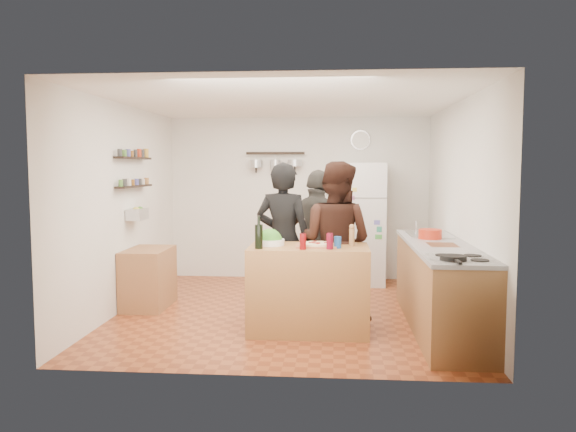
# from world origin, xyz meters

# --- Properties ---
(room_shell) EXTENTS (4.20, 4.20, 4.20)m
(room_shell) POSITION_xyz_m (0.00, 0.39, 1.25)
(room_shell) COLOR brown
(room_shell) RESTS_ON ground
(prep_island) EXTENTS (1.25, 0.72, 0.91)m
(prep_island) POSITION_xyz_m (0.29, -0.78, 0.46)
(prep_island) COLOR olive
(prep_island) RESTS_ON floor
(pizza_board) EXTENTS (0.42, 0.34, 0.02)m
(pizza_board) POSITION_xyz_m (0.37, -0.80, 0.92)
(pizza_board) COLOR #9B5A38
(pizza_board) RESTS_ON prep_island
(pizza) EXTENTS (0.34, 0.34, 0.02)m
(pizza) POSITION_xyz_m (0.37, -0.80, 0.94)
(pizza) COLOR #D3BC8B
(pizza) RESTS_ON pizza_board
(salad_bowl) EXTENTS (0.32, 0.32, 0.06)m
(salad_bowl) POSITION_xyz_m (-0.13, -0.73, 0.94)
(salad_bowl) COLOR silver
(salad_bowl) RESTS_ON prep_island
(wine_bottle) EXTENTS (0.08, 0.08, 0.25)m
(wine_bottle) POSITION_xyz_m (-0.21, -1.00, 1.03)
(wine_bottle) COLOR black
(wine_bottle) RESTS_ON prep_island
(wine_glass_near) EXTENTS (0.07, 0.07, 0.16)m
(wine_glass_near) POSITION_xyz_m (0.24, -1.02, 0.99)
(wine_glass_near) COLOR #62080A
(wine_glass_near) RESTS_ON prep_island
(wine_glass_far) EXTENTS (0.07, 0.07, 0.16)m
(wine_glass_far) POSITION_xyz_m (0.51, -0.98, 0.99)
(wine_glass_far) COLOR #5A0718
(wine_glass_far) RESTS_ON prep_island
(pepper_mill) EXTENTS (0.06, 0.06, 0.18)m
(pepper_mill) POSITION_xyz_m (0.74, -0.73, 1.00)
(pepper_mill) COLOR olive
(pepper_mill) RESTS_ON prep_island
(salt_canister) EXTENTS (0.07, 0.07, 0.12)m
(salt_canister) POSITION_xyz_m (0.59, -0.90, 0.97)
(salt_canister) COLOR #19498A
(salt_canister) RESTS_ON prep_island
(person_left) EXTENTS (0.73, 0.56, 1.79)m
(person_left) POSITION_xyz_m (-0.03, -0.20, 0.90)
(person_left) COLOR black
(person_left) RESTS_ON floor
(person_center) EXTENTS (1.09, 1.00, 1.80)m
(person_center) POSITION_xyz_m (0.57, -0.33, 0.90)
(person_center) COLOR black
(person_center) RESTS_ON floor
(person_back) EXTENTS (1.05, 0.93, 1.71)m
(person_back) POSITION_xyz_m (0.36, 0.26, 0.85)
(person_back) COLOR #2E2C29
(person_back) RESTS_ON floor
(counter_run) EXTENTS (0.63, 2.63, 0.90)m
(counter_run) POSITION_xyz_m (1.70, -0.55, 0.45)
(counter_run) COLOR #9E7042
(counter_run) RESTS_ON floor
(stove_top) EXTENTS (0.60, 0.62, 0.02)m
(stove_top) POSITION_xyz_m (1.70, -1.50, 0.91)
(stove_top) COLOR white
(stove_top) RESTS_ON counter_run
(skillet) EXTENTS (0.23, 0.23, 0.04)m
(skillet) POSITION_xyz_m (1.60, -1.63, 0.94)
(skillet) COLOR black
(skillet) RESTS_ON stove_top
(sink) EXTENTS (0.50, 0.80, 0.03)m
(sink) POSITION_xyz_m (1.70, 0.30, 0.92)
(sink) COLOR silver
(sink) RESTS_ON counter_run
(cutting_board) EXTENTS (0.30, 0.40, 0.02)m
(cutting_board) POSITION_xyz_m (1.70, -0.62, 0.91)
(cutting_board) COLOR brown
(cutting_board) RESTS_ON counter_run
(red_bowl) EXTENTS (0.26, 0.26, 0.11)m
(red_bowl) POSITION_xyz_m (1.65, -0.13, 0.97)
(red_bowl) COLOR red
(red_bowl) RESTS_ON counter_run
(fridge) EXTENTS (0.70, 0.68, 1.80)m
(fridge) POSITION_xyz_m (0.95, 1.75, 0.90)
(fridge) COLOR white
(fridge) RESTS_ON floor
(wall_clock) EXTENTS (0.30, 0.03, 0.30)m
(wall_clock) POSITION_xyz_m (0.95, 2.08, 2.15)
(wall_clock) COLOR silver
(wall_clock) RESTS_ON back_wall
(spice_shelf_lower) EXTENTS (0.12, 1.00, 0.02)m
(spice_shelf_lower) POSITION_xyz_m (-1.93, 0.20, 1.50)
(spice_shelf_lower) COLOR black
(spice_shelf_lower) RESTS_ON left_wall
(spice_shelf_upper) EXTENTS (0.12, 1.00, 0.02)m
(spice_shelf_upper) POSITION_xyz_m (-1.93, 0.20, 1.85)
(spice_shelf_upper) COLOR black
(spice_shelf_upper) RESTS_ON left_wall
(produce_basket) EXTENTS (0.18, 0.35, 0.14)m
(produce_basket) POSITION_xyz_m (-1.90, 0.20, 1.15)
(produce_basket) COLOR silver
(produce_basket) RESTS_ON left_wall
(side_table) EXTENTS (0.50, 0.80, 0.73)m
(side_table) POSITION_xyz_m (-1.74, 0.09, 0.36)
(side_table) COLOR #AC7348
(side_table) RESTS_ON floor
(pot_rack) EXTENTS (0.90, 0.04, 0.04)m
(pot_rack) POSITION_xyz_m (-0.35, 2.00, 1.95)
(pot_rack) COLOR black
(pot_rack) RESTS_ON back_wall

